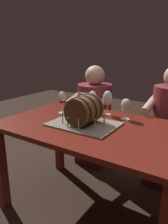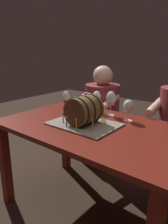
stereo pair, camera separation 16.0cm
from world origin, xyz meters
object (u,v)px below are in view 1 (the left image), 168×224
wine_glass_white (126,106)px  dining_table (93,139)px  wine_glass_amber (92,98)px  barrel_cake (84,112)px  wine_glass_rose (108,99)px  person_seated_left (94,119)px  menu_card (85,101)px  wine_glass_red (62,98)px

wine_glass_white → dining_table: bearing=-120.1°
dining_table → wine_glass_amber: (-0.19, 0.31, 0.24)m
barrel_cake → wine_glass_rose: size_ratio=2.37×
wine_glass_rose → person_seated_left: 0.66m
wine_glass_rose → person_seated_left: bearing=131.6°
barrel_cake → menu_card: (-0.22, 0.36, -0.02)m
person_seated_left → wine_glass_red: bearing=-88.4°
wine_glass_white → wine_glass_rose: 0.19m
wine_glass_white → wine_glass_amber: wine_glass_amber is taller
wine_glass_rose → dining_table: bearing=-83.3°
wine_glass_amber → wine_glass_rose: (0.16, -0.02, 0.01)m
wine_glass_white → wine_glass_amber: bearing=170.9°
wine_glass_red → dining_table: bearing=-17.5°
barrel_cake → wine_glass_amber: bearing=111.2°
wine_glass_amber → wine_glass_rose: bearing=-6.1°
wine_glass_rose → menu_card: bearing=173.3°
wine_glass_red → wine_glass_rose: wine_glass_rose is taller
wine_glass_red → menu_card: (0.11, 0.20, -0.05)m
dining_table → wine_glass_rose: wine_glass_rose is taller
wine_glass_white → wine_glass_rose: size_ratio=0.82×
wine_glass_amber → barrel_cake: bearing=-68.8°
dining_table → person_seated_left: size_ratio=1.25×
barrel_cake → wine_glass_red: barrel_cake is taller
wine_glass_white → wine_glass_rose: wine_glass_rose is taller
barrel_cake → wine_glass_white: (0.21, 0.29, 0.01)m
barrel_cake → dining_table: bearing=30.6°
dining_table → wine_glass_rose: 0.39m
wine_glass_red → wine_glass_white: 0.55m
wine_glass_amber → person_seated_left: size_ratio=0.17×
barrel_cake → wine_glass_red: 0.37m
wine_glass_red → wine_glass_white: bearing=13.8°
wine_glass_amber → person_seated_left: bearing=117.9°
wine_glass_white → person_seated_left: size_ratio=0.15×
wine_glass_white → person_seated_left: (-0.55, 0.46, -0.33)m
dining_table → person_seated_left: (-0.41, 0.71, -0.10)m
dining_table → barrel_cake: (-0.06, -0.04, 0.21)m
menu_card → wine_glass_white: bearing=-0.8°
menu_card → person_seated_left: size_ratio=0.14×
wine_glass_amber → wine_glass_red: bearing=-136.3°
dining_table → barrel_cake: 0.22m
wine_glass_white → person_seated_left: 0.79m
dining_table → menu_card: 0.47m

